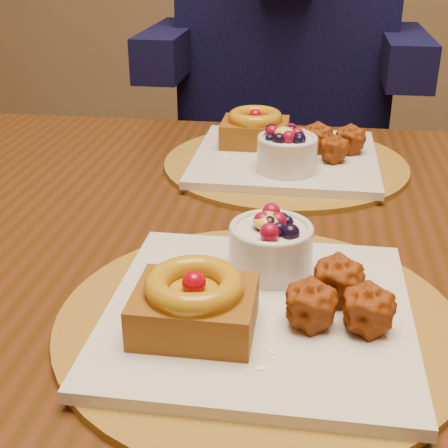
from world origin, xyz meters
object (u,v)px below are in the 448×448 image
at_px(place_setting_far, 284,153).
at_px(chair_far, 296,181).
at_px(dining_table, 273,279).
at_px(place_setting_near, 257,301).

relative_size(place_setting_far, chair_far, 0.45).
distance_m(dining_table, chair_far, 0.93).
height_order(place_setting_far, chair_far, same).
bearing_deg(chair_far, place_setting_far, -98.92).
xyz_separation_m(dining_table, place_setting_far, (-0.00, 0.22, 0.10)).
distance_m(place_setting_near, chair_far, 1.16).
distance_m(place_setting_near, place_setting_far, 0.43).
relative_size(place_setting_near, place_setting_far, 1.00).
bearing_deg(place_setting_near, dining_table, 89.36).
relative_size(dining_table, place_setting_far, 4.21).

